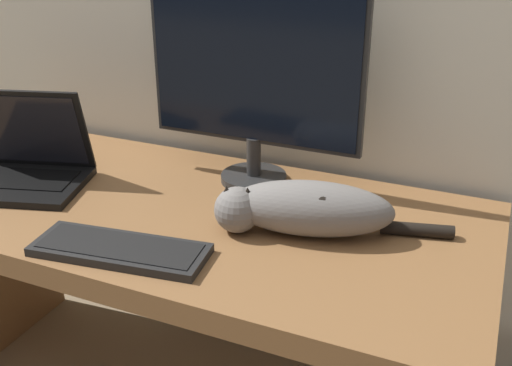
# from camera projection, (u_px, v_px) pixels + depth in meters

# --- Properties ---
(desk) EXTENTS (1.61, 0.73, 0.73)m
(desk) POSITION_uv_depth(u_px,v_px,m) (177.00, 253.00, 1.62)
(desk) COLOR olive
(desk) RESTS_ON ground_plane
(monitor) EXTENTS (0.60, 0.19, 0.56)m
(monitor) POSITION_uv_depth(u_px,v_px,m) (254.00, 74.00, 1.57)
(monitor) COLOR #282828
(monitor) RESTS_ON desk
(laptop) EXTENTS (0.38, 0.34, 0.26)m
(laptop) POSITION_uv_depth(u_px,v_px,m) (26.00, 167.00, 1.66)
(laptop) COLOR black
(laptop) RESTS_ON desk
(external_keyboard) EXTENTS (0.41, 0.19, 0.02)m
(external_keyboard) POSITION_uv_depth(u_px,v_px,m) (120.00, 250.00, 1.33)
(external_keyboard) COLOR black
(external_keyboard) RESTS_ON desk
(cat) EXTENTS (0.54, 0.24, 0.13)m
(cat) POSITION_uv_depth(u_px,v_px,m) (303.00, 207.00, 1.40)
(cat) COLOR gray
(cat) RESTS_ON desk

